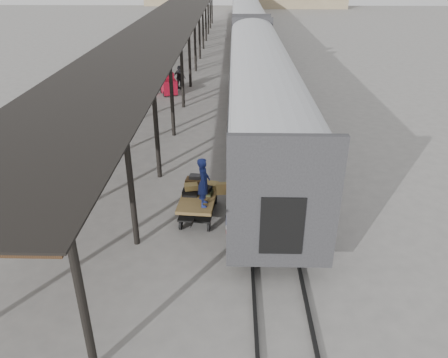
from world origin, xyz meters
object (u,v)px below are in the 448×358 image
at_px(porter, 204,182).
at_px(pedestrian, 180,77).
at_px(baggage_cart, 199,201).
at_px(luggage_tug, 168,85).

bearing_deg(porter, pedestrian, 7.87).
height_order(baggage_cart, porter, porter).
bearing_deg(baggage_cart, luggage_tug, 106.36).
xyz_separation_m(baggage_cart, pedestrian, (-2.67, 17.53, 0.20)).
height_order(porter, pedestrian, porter).
bearing_deg(baggage_cart, porter, -64.15).
xyz_separation_m(luggage_tug, pedestrian, (0.64, 1.31, 0.20)).
relative_size(porter, pedestrian, 1.05).
bearing_deg(luggage_tug, pedestrian, 45.04).
distance_m(baggage_cart, porter, 1.30).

